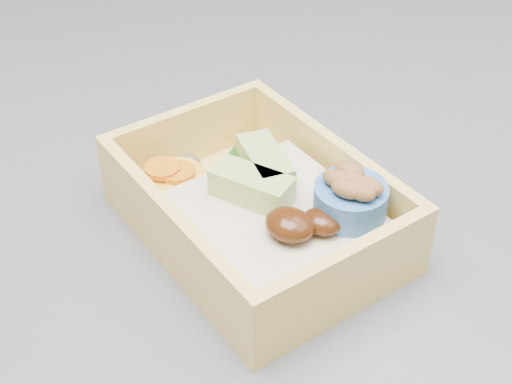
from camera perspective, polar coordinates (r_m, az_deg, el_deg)
The scene contains 1 object.
bento_box at distance 0.48m, azimuth 0.64°, elevation -1.46°, with size 0.23×0.20×0.07m.
Camera 1 is at (0.31, -0.53, 1.25)m, focal length 50.00 mm.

